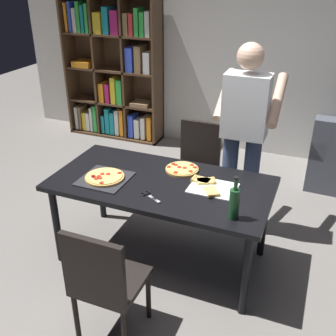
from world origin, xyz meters
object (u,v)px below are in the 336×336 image
object	(u,v)px
dining_table	(161,189)
chair_far_side	(197,161)
second_pizza_plain	(182,169)
chair_near_camera	(104,280)
bookshelf	(115,72)
wine_bottle	(234,203)
pepperoni_pizza_on_tray	(105,178)
kitchen_scissors	(148,195)
person_serving_pizza	(244,131)

from	to	relation	value
dining_table	chair_far_side	world-z (taller)	chair_far_side
chair_far_side	second_pizza_plain	world-z (taller)	chair_far_side
chair_near_camera	bookshelf	distance (m)	3.74
chair_near_camera	wine_bottle	xyz separation A→B (m)	(0.66, 0.64, 0.36)
pepperoni_pizza_on_tray	wine_bottle	xyz separation A→B (m)	(1.09, -0.15, 0.10)
pepperoni_pizza_on_tray	wine_bottle	distance (m)	1.10
dining_table	wine_bottle	world-z (taller)	wine_bottle
pepperoni_pizza_on_tray	kitchen_scissors	bearing A→B (deg)	-13.68
chair_far_side	bookshelf	xyz separation A→B (m)	(-1.71, 1.45, 0.43)
bookshelf	second_pizza_plain	bearing A→B (deg)	-49.74
bookshelf	pepperoni_pizza_on_tray	size ratio (longest dim) A/B	5.20
dining_table	kitchen_scissors	world-z (taller)	kitchen_scissors
second_pizza_plain	person_serving_pizza	bearing A→B (deg)	48.68
chair_far_side	pepperoni_pizza_on_tray	size ratio (longest dim) A/B	2.40
chair_near_camera	pepperoni_pizza_on_tray	distance (m)	0.94
second_pizza_plain	kitchen_scissors	bearing A→B (deg)	-99.99
chair_near_camera	person_serving_pizza	xyz separation A→B (m)	(0.49, 1.63, 0.49)
dining_table	second_pizza_plain	world-z (taller)	second_pizza_plain
dining_table	bookshelf	world-z (taller)	bookshelf
dining_table	second_pizza_plain	xyz separation A→B (m)	(0.09, 0.25, 0.09)
bookshelf	kitchen_scissors	xyz separation A→B (m)	(1.72, -2.62, -0.19)
pepperoni_pizza_on_tray	dining_table	bearing A→B (deg)	17.55
wine_bottle	kitchen_scissors	distance (m)	0.67
person_serving_pizza	kitchen_scissors	distance (m)	1.09
dining_table	second_pizza_plain	distance (m)	0.28
chair_far_side	kitchen_scissors	size ratio (longest dim) A/B	4.62
person_serving_pizza	second_pizza_plain	xyz separation A→B (m)	(-0.40, -0.46, -0.24)
chair_near_camera	second_pizza_plain	size ratio (longest dim) A/B	3.24
dining_table	wine_bottle	size ratio (longest dim) A/B	5.53
kitchen_scissors	wine_bottle	bearing A→B (deg)	-4.10
person_serving_pizza	dining_table	bearing A→B (deg)	-124.82
bookshelf	pepperoni_pizza_on_tray	bearing A→B (deg)	-62.95
pepperoni_pizza_on_tray	second_pizza_plain	xyz separation A→B (m)	(0.52, 0.38, -0.00)
person_serving_pizza	second_pizza_plain	bearing A→B (deg)	-131.32
person_serving_pizza	wine_bottle	world-z (taller)	person_serving_pizza
chair_near_camera	bookshelf	bearing A→B (deg)	117.44
pepperoni_pizza_on_tray	wine_bottle	bearing A→B (deg)	-7.97
wine_bottle	kitchen_scissors	bearing A→B (deg)	175.90
dining_table	pepperoni_pizza_on_tray	world-z (taller)	pepperoni_pizza_on_tray
pepperoni_pizza_on_tray	kitchen_scissors	distance (m)	0.45
chair_far_side	wine_bottle	world-z (taller)	wine_bottle
kitchen_scissors	chair_far_side	bearing A→B (deg)	90.06
dining_table	bookshelf	xyz separation A→B (m)	(-1.71, 2.37, 0.27)
person_serving_pizza	pepperoni_pizza_on_tray	world-z (taller)	person_serving_pizza
dining_table	chair_far_side	distance (m)	0.94
bookshelf	person_serving_pizza	size ratio (longest dim) A/B	1.11
second_pizza_plain	pepperoni_pizza_on_tray	bearing A→B (deg)	-143.55
pepperoni_pizza_on_tray	kitchen_scissors	xyz separation A→B (m)	(0.43, -0.11, -0.01)
second_pizza_plain	dining_table	bearing A→B (deg)	-109.47
person_serving_pizza	wine_bottle	bearing A→B (deg)	-80.55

